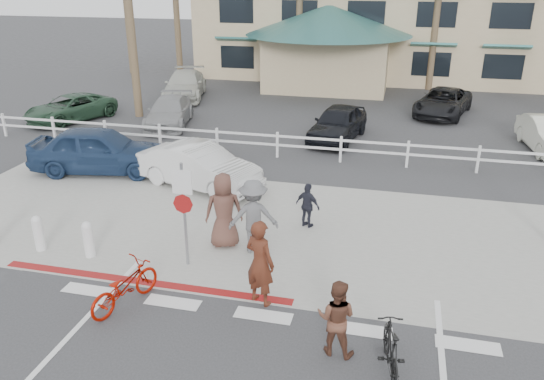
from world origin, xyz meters
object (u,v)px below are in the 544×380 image
(sign_post, at_px, (184,210))
(car_red_compact, at_px, (99,150))
(bike_black, at_px, (391,349))
(bike_red, at_px, (124,286))
(car_white_sedan, at_px, (199,166))

(sign_post, xyz_separation_m, car_red_compact, (-5.40, 5.34, -0.64))
(sign_post, distance_m, car_red_compact, 7.62)
(bike_black, relative_size, car_red_compact, 0.33)
(bike_red, xyz_separation_m, car_red_compact, (-4.78, 7.25, 0.34))
(car_white_sedan, bearing_deg, car_red_compact, 100.40)
(car_white_sedan, bearing_deg, sign_post, -144.65)
(sign_post, height_order, car_white_sedan, sign_post)
(bike_red, relative_size, car_red_compact, 0.38)
(bike_red, bearing_deg, car_white_sedan, -62.67)
(bike_black, relative_size, car_white_sedan, 0.37)
(sign_post, bearing_deg, car_red_compact, 135.32)
(car_white_sedan, xyz_separation_m, car_red_compact, (-3.90, 0.52, 0.11))
(bike_black, height_order, car_white_sedan, car_white_sedan)
(car_white_sedan, relative_size, car_red_compact, 0.90)
(car_white_sedan, height_order, car_red_compact, car_red_compact)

